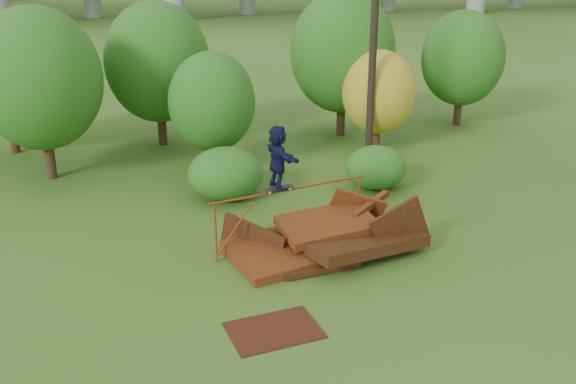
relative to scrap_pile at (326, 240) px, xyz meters
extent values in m
plane|color=#2D5116|center=(-0.12, -1.44, -0.37)|extent=(240.00, 240.00, 0.00)
cube|color=#3E190B|center=(-0.71, 0.04, -0.19)|extent=(4.13, 3.11, 0.61)
cube|color=black|center=(0.79, -0.26, 0.05)|extent=(3.71, 2.93, 0.63)
cube|color=#3E190B|center=(0.09, 0.24, 0.33)|extent=(2.70, 1.96, 0.52)
cube|color=black|center=(1.89, -0.46, 0.28)|extent=(1.90, 0.41, 1.86)
cube|color=#3E190B|center=(1.09, 1.04, 0.18)|extent=(1.81, 0.77, 1.80)
cube|color=black|center=(-1.91, 0.44, -0.02)|extent=(1.60, 1.39, 1.29)
cube|color=black|center=(-0.41, -1.16, -0.25)|extent=(2.04, 0.46, 0.17)
cube|color=#3E190B|center=(1.49, 0.74, 0.58)|extent=(1.40, 1.10, 0.39)
cylinder|color=maroon|center=(-2.92, 0.10, 0.45)|extent=(0.06, 0.06, 1.64)
cylinder|color=maroon|center=(1.29, 1.19, 0.45)|extent=(0.06, 0.06, 1.64)
cylinder|color=maroon|center=(-0.81, 0.64, 1.27)|extent=(4.52, 1.24, 0.06)
cube|color=black|center=(-1.18, 0.55, 1.37)|extent=(0.86, 0.42, 0.03)
cylinder|color=silver|center=(-1.45, 0.39, 1.33)|extent=(0.06, 0.04, 0.06)
cylinder|color=silver|center=(-1.49, 0.56, 1.33)|extent=(0.06, 0.04, 0.06)
cylinder|color=silver|center=(-0.87, 0.54, 1.33)|extent=(0.06, 0.04, 0.06)
cylinder|color=silver|center=(-0.92, 0.71, 1.33)|extent=(0.06, 0.04, 0.06)
imported|color=#111137|center=(-1.18, 0.55, 2.23)|extent=(0.84, 1.63, 1.68)
cube|color=#3A190C|center=(-2.14, -3.37, -0.35)|extent=(2.10, 1.64, 0.03)
cylinder|color=black|center=(-7.79, 7.89, 0.60)|extent=(0.37, 0.37, 1.94)
ellipsoid|color=#225216|center=(-7.79, 7.89, 3.15)|extent=(4.21, 4.21, 4.85)
cylinder|color=black|center=(-3.76, 11.18, 0.55)|extent=(0.36, 0.36, 1.83)
ellipsoid|color=#225216|center=(-3.76, 11.18, 3.02)|extent=(4.15, 4.15, 4.77)
cylinder|color=black|center=(-2.09, 7.35, 0.34)|extent=(0.32, 0.32, 1.41)
ellipsoid|color=#225216|center=(-2.09, 7.35, 2.19)|extent=(3.07, 3.07, 3.53)
cylinder|color=black|center=(3.80, 10.85, 0.59)|extent=(0.36, 0.36, 1.92)
ellipsoid|color=#225216|center=(3.80, 10.85, 3.20)|extent=(4.39, 4.39, 5.04)
cylinder|color=black|center=(4.60, 8.61, 0.25)|extent=(0.31, 0.31, 1.24)
ellipsoid|color=#A58C19|center=(4.60, 8.61, 1.95)|extent=(2.88, 2.88, 3.31)
cylinder|color=black|center=(9.54, 11.33, 0.46)|extent=(0.34, 0.34, 1.66)
ellipsoid|color=#225216|center=(9.54, 11.33, 2.67)|extent=(3.65, 3.65, 4.20)
cylinder|color=black|center=(-9.53, 11.39, 0.51)|extent=(0.35, 0.35, 1.76)
ellipsoid|color=#225216|center=(-9.53, 11.39, 2.86)|extent=(3.93, 3.93, 4.52)
ellipsoid|color=#225216|center=(-2.05, 4.53, 0.48)|extent=(2.45, 2.26, 1.69)
ellipsoid|color=#225216|center=(2.99, 4.32, 0.37)|extent=(2.07, 1.90, 1.47)
cylinder|color=black|center=(3.81, 7.33, 4.22)|extent=(0.28, 0.28, 9.18)
camera|label=1|loc=(-4.48, -14.83, 7.29)|focal=40.00mm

